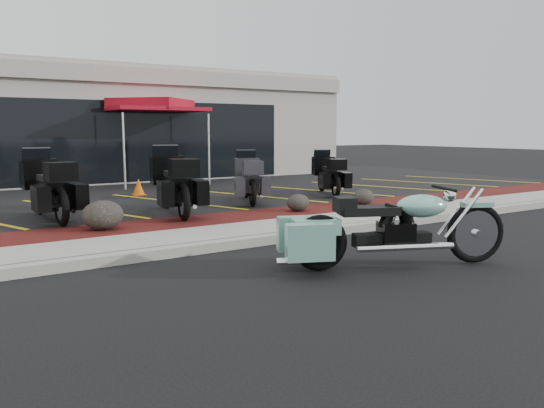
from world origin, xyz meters
TOP-DOWN VIEW (x-y plane):
  - ground at (0.00, 0.00)m, footprint 90.00×90.00m
  - curb at (0.00, 0.90)m, footprint 24.00×0.25m
  - sidewalk at (0.00, 1.60)m, footprint 24.00×1.20m
  - mulch_bed at (0.00, 2.80)m, footprint 24.00×1.20m
  - upper_lot at (0.00, 8.20)m, footprint 26.00×9.60m
  - dealership_building at (0.00, 14.47)m, footprint 18.00×8.16m
  - boulder_left at (-2.42, 2.77)m, footprint 0.72×0.60m
  - boulder_mid at (1.66, 2.72)m, footprint 0.51×0.43m
  - boulder_right at (3.49, 2.68)m, footprint 0.52×0.43m
  - hero_cruiser at (1.53, -1.80)m, footprint 3.27×1.96m
  - touring_black_front at (-3.06, 5.23)m, footprint 1.05×2.42m
  - touring_black_mid at (-0.55, 4.60)m, footprint 1.35×2.55m
  - touring_grey at (1.82, 5.23)m, footprint 1.61×2.27m
  - touring_black_rear at (4.39, 5.43)m, footprint 1.52×2.17m
  - traffic_cone at (-0.28, 7.38)m, footprint 0.39×0.39m
  - popup_canopy at (1.18, 10.25)m, footprint 3.46×3.46m

SIDE VIEW (x-z plane):
  - ground at x=0.00m, z-range 0.00..0.00m
  - curb at x=0.00m, z-range 0.00..0.15m
  - sidewalk at x=0.00m, z-range 0.00..0.15m
  - upper_lot at x=0.00m, z-range 0.00..0.15m
  - mulch_bed at x=0.00m, z-range 0.00..0.16m
  - boulder_mid at x=1.66m, z-range 0.16..0.52m
  - boulder_right at x=3.49m, z-range 0.16..0.52m
  - traffic_cone at x=-0.28m, z-range 0.15..0.59m
  - boulder_left at x=-2.42m, z-range 0.16..0.67m
  - hero_cruiser at x=1.53m, z-range 0.00..1.13m
  - touring_black_rear at x=4.39m, z-range 0.15..1.33m
  - touring_grey at x=1.82m, z-range 0.15..1.39m
  - touring_black_front at x=-3.06m, z-range 0.15..1.53m
  - touring_black_mid at x=-0.55m, z-range 0.15..1.56m
  - dealership_building at x=0.00m, z-range 0.01..4.01m
  - popup_canopy at x=1.18m, z-range 1.25..3.96m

